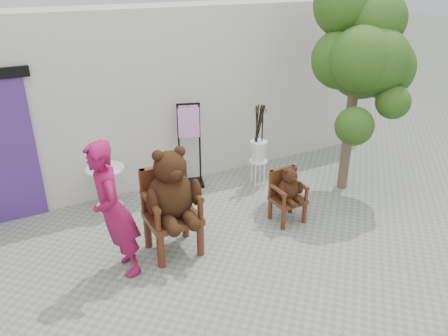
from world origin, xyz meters
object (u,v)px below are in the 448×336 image
object	(u,v)px
display_stand	(190,155)
stool_bucket	(259,151)
chair_small	(288,190)
cafe_table	(107,183)
person	(113,211)
chair_big	(171,196)
tree	(364,53)

from	to	relation	value
display_stand	stool_bucket	distance (m)	1.20
chair_small	cafe_table	xyz separation A→B (m)	(-2.30, 1.69, -0.08)
cafe_table	display_stand	world-z (taller)	display_stand
chair_small	cafe_table	distance (m)	2.86
person	cafe_table	xyz separation A→B (m)	(0.31, 1.71, -0.46)
person	display_stand	bearing A→B (deg)	137.76
cafe_table	stool_bucket	size ratio (longest dim) A/B	0.48
chair_big	chair_small	distance (m)	1.86
stool_bucket	tree	bearing A→B (deg)	-32.00
chair_big	person	xyz separation A→B (m)	(-0.79, -0.11, 0.05)
chair_small	person	distance (m)	2.64
chair_big	tree	bearing A→B (deg)	5.83
chair_big	cafe_table	distance (m)	1.72
stool_bucket	tree	size ratio (longest dim) A/B	0.41
chair_small	stool_bucket	distance (m)	1.31
cafe_table	display_stand	bearing A→B (deg)	3.95
chair_big	display_stand	distance (m)	2.00
tree	person	bearing A→B (deg)	-173.76
display_stand	tree	xyz separation A→B (m)	(2.44, -1.35, 1.75)
cafe_table	display_stand	xyz separation A→B (m)	(1.50, 0.10, 0.14)
chair_big	display_stand	xyz separation A→B (m)	(1.02, 1.71, -0.27)
stool_bucket	chair_small	bearing A→B (deg)	-102.43
display_stand	chair_small	bearing A→B (deg)	-47.75
cafe_table	tree	size ratio (longest dim) A/B	0.20
stool_bucket	tree	distance (m)	2.32
person	display_stand	size ratio (longest dim) A/B	1.19
chair_big	tree	distance (m)	3.78
tree	chair_big	bearing A→B (deg)	-174.17
chair_big	tree	size ratio (longest dim) A/B	0.43
person	stool_bucket	world-z (taller)	person
display_stand	tree	distance (m)	3.29
cafe_table	stool_bucket	distance (m)	2.62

